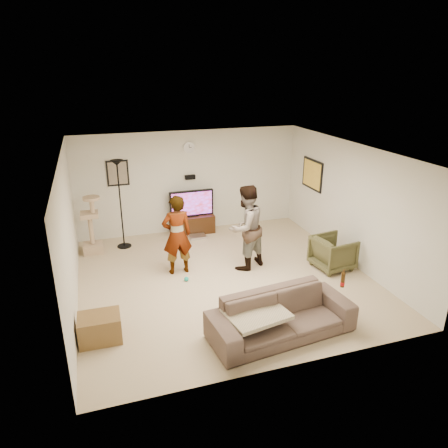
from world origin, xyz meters
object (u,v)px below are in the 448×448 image
object	(u,v)px
person_left	(177,235)
beer_bottle	(343,280)
tv_stand	(192,224)
armchair	(333,253)
tv	(192,203)
cat_tree	(90,225)
floor_lamp	(121,205)
side_table	(100,328)
person_right	(246,228)
sofa	(281,316)

from	to	relation	value
person_left	beer_bottle	size ratio (longest dim) A/B	6.49
tv_stand	beer_bottle	world-z (taller)	beer_bottle
beer_bottle	armchair	world-z (taller)	beer_bottle
tv	cat_tree	bearing A→B (deg)	-169.20
cat_tree	beer_bottle	size ratio (longest dim) A/B	5.24
floor_lamp	beer_bottle	world-z (taller)	floor_lamp
side_table	person_right	bearing A→B (deg)	28.82
floor_lamp	tv_stand	bearing A→B (deg)	11.86
person_left	armchair	world-z (taller)	person_left
cat_tree	armchair	xyz separation A→B (m)	(4.67, -2.33, -0.31)
person_right	armchair	size ratio (longest dim) A/B	2.33
tv_stand	beer_bottle	bearing A→B (deg)	-73.71
armchair	side_table	xyz separation A→B (m)	(-4.65, -1.03, -0.13)
tv_stand	side_table	world-z (taller)	tv_stand
tv	beer_bottle	distance (m)	4.73
floor_lamp	person_left	distance (m)	1.89
person_left	side_table	size ratio (longest dim) A/B	2.59
person_left	sofa	bearing A→B (deg)	110.52
beer_bottle	sofa	bearing A→B (deg)	180.00
armchair	tv_stand	bearing A→B (deg)	31.77
cat_tree	armchair	bearing A→B (deg)	-26.55
tv	sofa	size ratio (longest dim) A/B	0.48
cat_tree	armchair	distance (m)	5.23
beer_bottle	side_table	distance (m)	3.81
tv	sofa	xyz separation A→B (m)	(0.29, -4.54, -0.44)
sofa	floor_lamp	bearing A→B (deg)	109.33
tv_stand	person_left	bearing A→B (deg)	-111.31
tv_stand	floor_lamp	distance (m)	1.91
person_right	armchair	world-z (taller)	person_right
person_right	side_table	bearing A→B (deg)	4.14
floor_lamp	armchair	distance (m)	4.72
tv_stand	person_right	distance (m)	2.36
floor_lamp	person_left	size ratio (longest dim) A/B	1.25
sofa	beer_bottle	size ratio (longest dim) A/B	8.99
person_right	sofa	distance (m)	2.42
floor_lamp	cat_tree	size ratio (longest dim) A/B	1.55
sofa	armchair	size ratio (longest dim) A/B	2.99
side_table	tv	bearing A→B (deg)	58.18
sofa	person_right	bearing A→B (deg)	76.61
armchair	floor_lamp	bearing A→B (deg)	51.15
person_right	tv_stand	bearing A→B (deg)	-99.72
person_right	beer_bottle	size ratio (longest dim) A/B	7.01
tv	armchair	bearing A→B (deg)	-50.77
floor_lamp	armchair	world-z (taller)	floor_lamp
tv	side_table	size ratio (longest dim) A/B	1.73
sofa	armchair	distance (m)	2.65
tv_stand	side_table	xyz separation A→B (m)	(-2.37, -3.82, -0.02)
person_right	beer_bottle	xyz separation A→B (m)	(0.74, -2.34, -0.09)
person_left	person_right	xyz separation A→B (m)	(1.37, -0.20, 0.07)
sofa	beer_bottle	distance (m)	1.13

